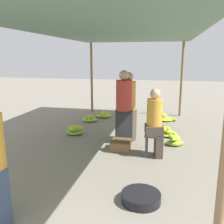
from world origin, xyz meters
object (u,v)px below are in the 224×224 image
Objects in this scene: banana_pile_right_2 at (175,142)px; shopper_walking_mid at (128,105)px; basin_black at (141,197)px; banana_pile_left_0 at (75,131)px; shopper_walking_far at (124,106)px; crate_near at (121,145)px; banana_pile_right_1 at (164,118)px; vendor_seated at (155,122)px; banana_pile_left_2 at (103,115)px; banana_pile_right_0 at (167,133)px; banana_pile_left_1 at (90,119)px; stool at (154,138)px.

shopper_walking_mid reaches higher than banana_pile_right_2.
basin_black is 1.17× the size of banana_pile_left_0.
basin_black is at bearing -74.65° from shopper_walking_far.
shopper_walking_mid reaches higher than crate_near.
banana_pile_right_1 reaches higher than banana_pile_left_0.
banana_pile_right_1 reaches higher than basin_black.
shopper_walking_mid reaches higher than basin_black.
vendor_seated reaches higher than banana_pile_left_2.
banana_pile_right_2 reaches higher than banana_pile_left_2.
banana_pile_right_0 is 0.33× the size of shopper_walking_far.
banana_pile_right_2 reaches higher than banana_pile_left_1.
shopper_walking_far is at bearing -143.56° from banana_pile_right_0.
banana_pile_right_2 is 1.04× the size of crate_near.
stool reaches higher than basin_black.
shopper_walking_mid is at bearing -46.59° from banana_pile_left_1.
banana_pile_left_0 is 2.35m from banana_pile_right_0.
vendor_seated reaches higher than banana_pile_left_0.
shopper_walking_far is at bearing 138.53° from vendor_seated.
vendor_seated is 0.84× the size of shopper_walking_mid.
banana_pile_right_0 reaches higher than crate_near.
shopper_walking_mid is at bearing 86.43° from crate_near.
banana_pile_right_1 is at bearing 68.19° from shopper_walking_mid.
banana_pile_right_2 is 0.26× the size of shopper_walking_far.
banana_pile_left_2 is (-1.80, 2.99, -0.29)m from stool.
banana_pile_left_0 is 2.52m from banana_pile_right_2.
stool is 1.73m from basin_black.
stool reaches higher than banana_pile_right_2.
banana_pile_left_0 is 0.29× the size of shopper_walking_mid.
banana_pile_right_1 is (2.24, 1.95, -0.02)m from banana_pile_left_0.
banana_pile_left_2 is 3.20m from banana_pile_right_2.
banana_pile_left_2 is at bearing 121.01° from stool.
banana_pile_left_1 is at bearing 116.12° from basin_black.
stool is at bearing -42.11° from shopper_walking_far.
basin_black is at bearing -63.88° from banana_pile_left_1.
shopper_walking_far is (1.33, -0.36, 0.77)m from banana_pile_left_0.
banana_pile_right_0 reaches higher than banana_pile_right_1.
banana_pile_left_0 is at bearing -97.21° from banana_pile_left_2.
vendor_seated is at bearing -41.47° from shopper_walking_far.
stool is 0.28× the size of shopper_walking_mid.
banana_pile_right_0 is at bearing -87.12° from banana_pile_right_1.
banana_pile_left_2 is at bearing 121.27° from vendor_seated.
shopper_walking_far is at bearing -176.27° from banana_pile_right_2.
stool reaches higher than banana_pile_right_1.
vendor_seated is 2.90× the size of banana_pile_left_0.
crate_near is at bearing -30.63° from banana_pile_left_0.
banana_pile_right_2 is (0.45, 0.72, -0.28)m from stool.
shopper_walking_far reaches higher than basin_black.
vendor_seated is at bearing -120.71° from banana_pile_right_2.
vendor_seated is at bearing -16.08° from crate_near.
stool is 2.30m from banana_pile_left_0.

